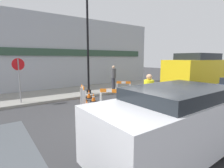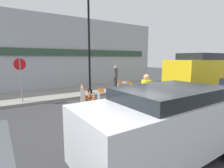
{
  "view_description": "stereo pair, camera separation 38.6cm",
  "coord_description": "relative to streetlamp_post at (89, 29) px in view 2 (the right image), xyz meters",
  "views": [
    {
      "loc": [
        -4.32,
        -4.78,
        2.38
      ],
      "look_at": [
        1.11,
        2.76,
        1.0
      ],
      "focal_mm": 28.0,
      "sensor_mm": 36.0,
      "label": 1
    },
    {
      "loc": [
        -4.01,
        -5.0,
        2.38
      ],
      "look_at": [
        1.11,
        2.76,
        1.0
      ],
      "focal_mm": 28.0,
      "sensor_mm": 36.0,
      "label": 2
    }
  ],
  "objects": [
    {
      "name": "ground_plane",
      "position": [
        -0.88,
        -4.97,
        -4.13
      ],
      "size": [
        60.0,
        60.0,
        0.0
      ],
      "primitive_type": "plane",
      "color": "#38383A"
    },
    {
      "name": "sidewalk_slab",
      "position": [
        -0.88,
        1.3,
        -4.06
      ],
      "size": [
        18.0,
        3.55,
        0.14
      ],
      "color": "gray",
      "rests_on": "ground_plane"
    },
    {
      "name": "storefront_facade",
      "position": [
        -0.88,
        3.15,
        -1.38
      ],
      "size": [
        18.0,
        0.22,
        5.5
      ],
      "color": "#A3A8B2",
      "rests_on": "ground_plane"
    },
    {
      "name": "streetlamp_post",
      "position": [
        0.0,
        0.0,
        0.0
      ],
      "size": [
        0.44,
        0.44,
        6.32
      ],
      "color": "black",
      "rests_on": "sidewalk_slab"
    },
    {
      "name": "stop_sign",
      "position": [
        -3.9,
        -0.0,
        -2.49
      ],
      "size": [
        0.59,
        0.14,
        2.24
      ],
      "rotation": [
        0.0,
        0.0,
        3.35
      ],
      "color": "gray",
      "rests_on": "sidewalk_slab"
    },
    {
      "name": "barricade_0",
      "position": [
        -1.41,
        -2.0,
        -3.57
      ],
      "size": [
        0.39,
        0.89,
        1.03
      ],
      "rotation": [
        0.0,
        0.0,
        4.41
      ],
      "color": "white",
      "rests_on": "ground_plane"
    },
    {
      "name": "barricade_1",
      "position": [
        -1.12,
        -3.88,
        -3.54
      ],
      "size": [
        0.62,
        0.68,
        1.11
      ],
      "rotation": [
        0.0,
        0.0,
        5.43
      ],
      "color": "white",
      "rests_on": "ground_plane"
    },
    {
      "name": "barricade_2",
      "position": [
        1.72,
        -3.7,
        -3.58
      ],
      "size": [
        0.74,
        0.83,
        0.99
      ],
      "rotation": [
        0.0,
        0.0,
        7.14
      ],
      "color": "white",
      "rests_on": "ground_plane"
    },
    {
      "name": "barricade_3",
      "position": [
        1.59,
        -1.55,
        -3.6
      ],
      "size": [
        0.72,
        0.68,
        0.98
      ],
      "rotation": [
        0.0,
        0.0,
        8.68
      ],
      "color": "white",
      "rests_on": "ground_plane"
    },
    {
      "name": "traffic_cone_0",
      "position": [
        -0.87,
        -1.03,
        -3.77
      ],
      "size": [
        0.3,
        0.3,
        0.75
      ],
      "color": "black",
      "rests_on": "ground_plane"
    },
    {
      "name": "traffic_cone_1",
      "position": [
        -0.34,
        -0.65,
        -3.87
      ],
      "size": [
        0.3,
        0.3,
        0.54
      ],
      "color": "black",
      "rests_on": "ground_plane"
    },
    {
      "name": "traffic_cone_2",
      "position": [
        -1.55,
        -2.68,
        -3.89
      ],
      "size": [
        0.3,
        0.3,
        0.51
      ],
      "color": "black",
      "rests_on": "ground_plane"
    },
    {
      "name": "traffic_cone_3",
      "position": [
        2.11,
        -2.35,
        -3.83
      ],
      "size": [
        0.3,
        0.3,
        0.62
      ],
      "color": "black",
      "rests_on": "ground_plane"
    },
    {
      "name": "traffic_cone_4",
      "position": [
        0.61,
        -4.47,
        -3.77
      ],
      "size": [
        0.3,
        0.3,
        0.74
      ],
      "color": "black",
      "rests_on": "ground_plane"
    },
    {
      "name": "traffic_cone_5",
      "position": [
        -0.53,
        -1.52,
        -3.91
      ],
      "size": [
        0.3,
        0.3,
        0.48
      ],
      "color": "black",
      "rests_on": "ground_plane"
    },
    {
      "name": "person_worker",
      "position": [
        -0.16,
        -5.2,
        -3.18
      ],
      "size": [
        0.44,
        0.44,
        1.78
      ],
      "rotation": [
        0.0,
        0.0,
        1.41
      ],
      "color": "#33333D",
      "rests_on": "ground_plane"
    },
    {
      "name": "person_pedestrian",
      "position": [
        2.15,
        0.26,
        -3.07
      ],
      "size": [
        0.46,
        0.46,
        1.72
      ],
      "rotation": [
        0.0,
        0.0,
        2.83
      ],
      "color": "#33333D",
      "rests_on": "sidewalk_slab"
    },
    {
      "name": "parked_car_1",
      "position": [
        -1.75,
        -7.52,
        -3.15
      ],
      "size": [
        4.25,
        1.84,
        1.74
      ],
      "color": "silver",
      "rests_on": "ground_plane"
    },
    {
      "name": "work_van",
      "position": [
        5.88,
        -3.81,
        -2.69
      ],
      "size": [
        4.92,
        2.09,
        2.68
      ],
      "color": "yellow",
      "rests_on": "ground_plane"
    }
  ]
}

